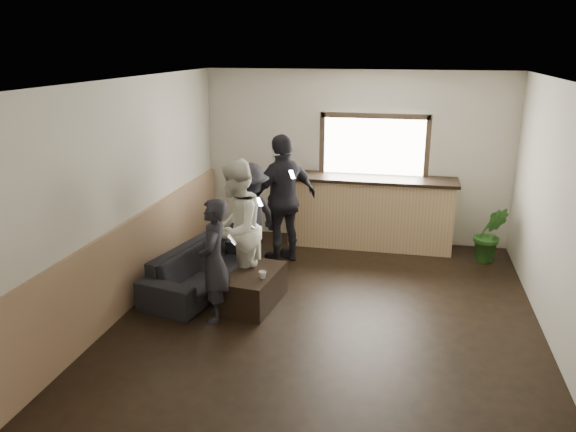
% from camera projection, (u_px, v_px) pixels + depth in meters
% --- Properties ---
extents(ground, '(5.00, 6.00, 0.01)m').
position_uv_depth(ground, '(326.00, 317.00, 6.82)').
color(ground, black).
extents(room_shell, '(5.01, 6.01, 2.80)m').
position_uv_depth(room_shell, '(266.00, 197.00, 6.53)').
color(room_shell, silver).
rests_on(room_shell, ground).
extents(bar_counter, '(2.70, 0.68, 2.13)m').
position_uv_depth(bar_counter, '(370.00, 208.00, 9.08)').
color(bar_counter, tan).
rests_on(bar_counter, ground).
extents(sofa, '(1.17, 2.09, 0.57)m').
position_uv_depth(sofa, '(204.00, 268.00, 7.56)').
color(sofa, black).
rests_on(sofa, ground).
extents(coffee_table, '(0.66, 1.05, 0.44)m').
position_uv_depth(coffee_table, '(254.00, 288.00, 7.10)').
color(coffee_table, black).
rests_on(coffee_table, ground).
extents(cup_a, '(0.16, 0.16, 0.09)m').
position_uv_depth(cup_a, '(253.00, 264.00, 7.20)').
color(cup_a, silver).
rests_on(cup_a, coffee_table).
extents(cup_b, '(0.12, 0.12, 0.09)m').
position_uv_depth(cup_b, '(262.00, 275.00, 6.84)').
color(cup_b, silver).
rests_on(cup_b, coffee_table).
extents(potted_plant, '(0.51, 0.42, 0.88)m').
position_uv_depth(potted_plant, '(490.00, 234.00, 8.44)').
color(potted_plant, '#2D6623').
rests_on(potted_plant, ground).
extents(person_a, '(0.49, 0.60, 1.49)m').
position_uv_depth(person_a, '(214.00, 261.00, 6.57)').
color(person_a, black).
rests_on(person_a, ground).
extents(person_b, '(0.74, 0.92, 1.81)m').
position_uv_depth(person_b, '(236.00, 229.00, 7.19)').
color(person_b, silver).
rests_on(person_b, ground).
extents(person_c, '(1.02, 1.20, 1.62)m').
position_uv_depth(person_c, '(248.00, 220.00, 7.91)').
color(person_c, black).
rests_on(person_c, ground).
extents(person_d, '(1.12, 1.16, 1.94)m').
position_uv_depth(person_d, '(284.00, 199.00, 8.32)').
color(person_d, black).
rests_on(person_d, ground).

